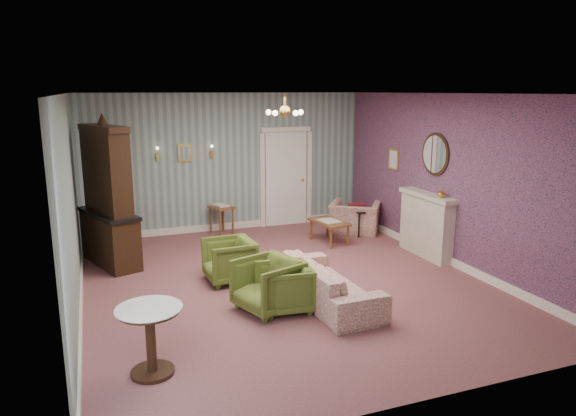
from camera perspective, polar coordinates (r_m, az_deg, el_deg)
name	(u,v)px	position (r m, az deg, el deg)	size (l,w,h in m)	color
floor	(285,283)	(8.36, -0.32, -8.05)	(7.00, 7.00, 0.00)	#834C50
ceiling	(285,94)	(7.82, -0.35, 12.25)	(7.00, 7.00, 0.00)	white
wall_back	(228,163)	(11.27, -6.53, 4.89)	(6.00, 6.00, 0.00)	slate
wall_front	(419,260)	(4.93, 13.97, -5.49)	(6.00, 6.00, 0.00)	slate
wall_left	(71,207)	(7.49, -22.39, 0.11)	(7.00, 7.00, 0.00)	slate
wall_right	(450,180)	(9.42, 17.08, 2.89)	(7.00, 7.00, 0.00)	slate
wall_right_floral	(449,180)	(9.41, 17.01, 2.89)	(7.00, 7.00, 0.00)	#A75371
door	(286,177)	(11.67, -0.23, 3.39)	(1.12, 0.12, 2.16)	white
olive_chair_a	(284,286)	(7.24, -0.42, -8.37)	(0.69, 0.65, 0.71)	#505F21
olive_chair_b	(268,282)	(7.24, -2.20, -8.03)	(0.77, 0.72, 0.79)	#505F21
olive_chair_c	(229,258)	(8.36, -6.37, -5.42)	(0.73, 0.68, 0.75)	#505F21
sofa_chintz	(329,275)	(7.52, 4.42, -7.26)	(2.03, 0.59, 0.79)	#943B45
wingback_chair	(355,212)	(11.20, 7.28, -0.45)	(1.00, 0.65, 0.88)	#943B45
dresser	(107,192)	(9.42, -19.01, 1.63)	(0.53, 1.52, 2.53)	black
fireplace	(426,225)	(9.82, 14.69, -1.77)	(0.30, 1.40, 1.16)	beige
mantel_vase	(441,193)	(9.36, 16.22, 1.54)	(0.15, 0.15, 0.15)	gold
oval_mirror	(435,154)	(9.65, 15.60, 5.61)	(0.04, 0.76, 0.84)	white
framed_print	(394,159)	(10.80, 11.36, 5.19)	(0.04, 0.34, 0.42)	gold
coffee_table	(329,232)	(10.44, 4.46, -2.56)	(0.49, 0.88, 0.45)	brown
side_table_black	(362,223)	(11.00, 8.04, -1.60)	(0.36, 0.36, 0.54)	black
pedestal_table	(151,341)	(5.89, -14.60, -13.70)	(0.70, 0.70, 0.76)	black
nesting_table	(221,219)	(11.09, -7.20, -1.18)	(0.39, 0.50, 0.65)	brown
gilt_mirror_back	(185,153)	(11.02, -11.08, 5.87)	(0.28, 0.06, 0.36)	gold
sconce_left	(157,154)	(10.92, -13.92, 5.68)	(0.16, 0.12, 0.30)	gold
sconce_right	(212,152)	(11.10, -8.25, 6.02)	(0.16, 0.12, 0.30)	gold
chandelier	(285,113)	(7.83, -0.35, 10.27)	(0.56, 0.56, 0.36)	gold
burgundy_cushion	(357,212)	(11.04, 7.42, -0.42)	(0.38, 0.10, 0.38)	maroon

